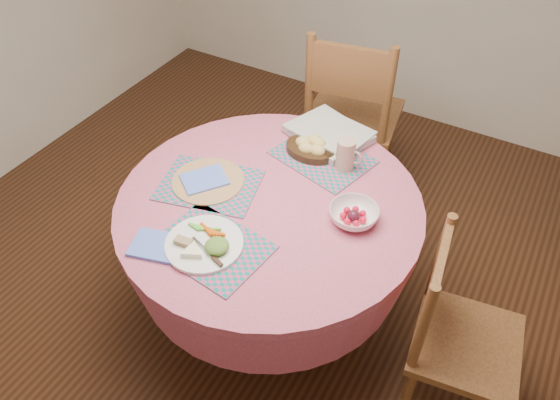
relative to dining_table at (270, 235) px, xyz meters
The scene contains 15 objects.
ground 0.56m from the dining_table, ahead, with size 4.00×4.00×0.00m, color #331C0F.
dining_table is the anchor object (origin of this frame).
chair_right 0.83m from the dining_table, ahead, with size 0.45×0.46×0.89m.
chair_back 1.00m from the dining_table, 94.04° to the left, with size 0.56×0.54×1.06m.
placemat_front 0.38m from the dining_table, 100.36° to the right, with size 0.40×0.30×0.01m, color #147671.
placemat_left 0.33m from the dining_table, behind, with size 0.40×0.30×0.01m, color #147671.
placemat_back 0.41m from the dining_table, 80.12° to the left, with size 0.40×0.30×0.01m, color #147671.
wicker_trivet 0.34m from the dining_table, behind, with size 0.30×0.30×0.01m, color #AA8349.
napkin_near 0.52m from the dining_table, 119.41° to the right, with size 0.18×0.14×0.01m, color #5979E6.
napkin_far 0.36m from the dining_table, behind, with size 0.18×0.14×0.01m, color #5979E6.
dinner_plate 0.40m from the dining_table, 103.17° to the right, with size 0.29×0.29×0.05m.
bread_bowl 0.43m from the dining_table, 89.25° to the left, with size 0.23×0.23×0.08m.
latte_mug 0.47m from the dining_table, 62.28° to the left, with size 0.12×0.08×0.14m.
fruit_bowl 0.41m from the dining_table, 11.15° to the left, with size 0.24×0.24×0.06m.
newspaper_stack 0.55m from the dining_table, 87.46° to the left, with size 0.41×0.37×0.04m.
Camera 1 is at (0.83, -1.36, 2.25)m, focal length 35.00 mm.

